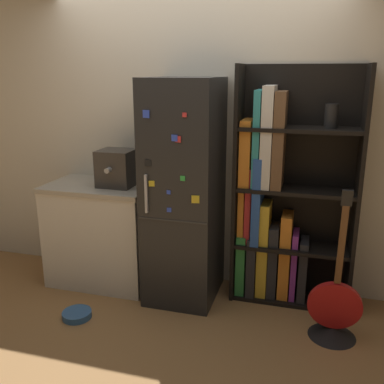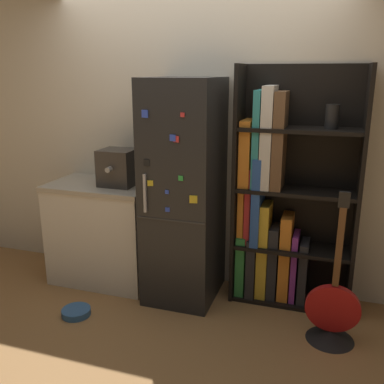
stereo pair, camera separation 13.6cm
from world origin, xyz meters
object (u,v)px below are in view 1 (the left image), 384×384
bookshelf (278,202)px  pet_bowl (77,314)px  espresso_machine (117,168)px  refrigerator (184,192)px  guitar (334,316)px

bookshelf → pet_bowl: 1.86m
espresso_machine → pet_bowl: bearing=-97.7°
refrigerator → pet_bowl: 1.29m
bookshelf → guitar: bearing=-46.7°
espresso_machine → bookshelf: bearing=5.9°
refrigerator → bookshelf: (0.76, 0.18, -0.07)m
bookshelf → espresso_machine: bookshelf is taller
espresso_machine → guitar: 2.09m
bookshelf → espresso_machine: (-1.38, -0.14, 0.23)m
pet_bowl → espresso_machine: bearing=82.3°
guitar → espresso_machine: bearing=168.9°
bookshelf → refrigerator: bearing=-166.7°
bookshelf → pet_bowl: bearing=-151.5°
bookshelf → guitar: bookshelf is taller
pet_bowl → bookshelf: bearing=28.5°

